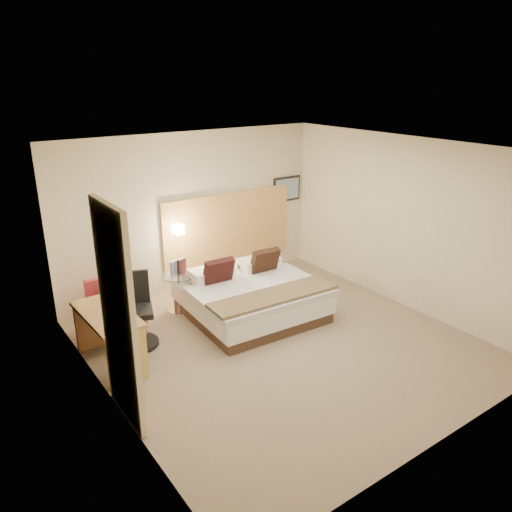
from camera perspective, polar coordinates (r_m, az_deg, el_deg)
floor at (r=7.13m, az=2.98°, el=-10.02°), size 4.80×5.00×0.02m
ceiling at (r=6.22m, az=3.44°, el=12.18°), size 4.80×5.00×0.02m
wall_back at (r=8.57m, az=-7.29°, el=4.98°), size 4.80×0.02×2.70m
wall_front at (r=5.00m, az=21.44°, el=-7.71°), size 4.80×0.02×2.70m
wall_left at (r=5.49m, az=-17.03°, el=-4.63°), size 0.02×5.00×2.70m
wall_right at (r=8.20m, az=16.57°, el=3.61°), size 0.02×5.00×2.70m
headboard_panel at (r=8.98m, az=-3.12°, el=3.17°), size 2.60×0.04×1.30m
art_frame at (r=9.59m, az=3.53°, el=7.66°), size 0.62×0.03×0.47m
art_canvas at (r=9.57m, az=3.60°, el=7.64°), size 0.54×0.01×0.39m
lamp_arm at (r=8.39m, az=-9.04°, el=3.15°), size 0.02×0.12×0.02m
lamp_shade at (r=8.34m, az=-8.86°, el=3.05°), size 0.15×0.15×0.15m
curtain at (r=5.35m, az=-15.50°, el=-6.73°), size 0.06×0.90×2.42m
bottle_a at (r=7.82m, az=-9.58°, el=-1.44°), size 0.08×0.08×0.22m
bottle_b at (r=7.87m, az=-9.17°, el=-1.27°), size 0.08×0.08×0.22m
menu_folder at (r=7.87m, az=-8.49°, el=-1.16°), size 0.15×0.09×0.24m
bed at (r=7.78m, az=-0.60°, el=-4.64°), size 2.01×1.97×0.94m
lounge_chair at (r=7.72m, az=-15.82°, el=-5.77°), size 0.71×0.62×0.74m
side_table at (r=7.97m, az=-8.78°, el=-3.95°), size 0.68×0.68×0.62m
desk at (r=6.64m, az=-16.39°, el=-7.41°), size 0.59×1.22×0.75m
desk_chair at (r=7.11m, az=-13.61°, el=-6.73°), size 0.74×0.74×1.02m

